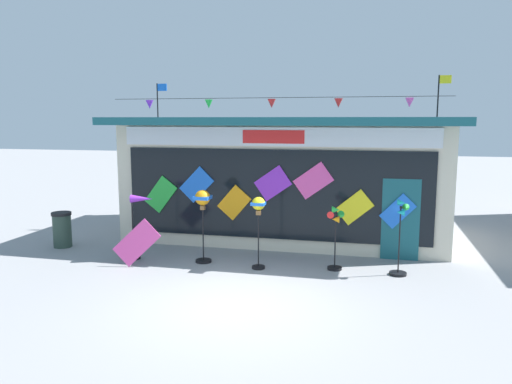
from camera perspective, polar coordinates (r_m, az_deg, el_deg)
The scene contains 9 objects.
ground_plane at distance 9.40m, azimuth -2.16°, elevation -12.89°, with size 80.00×80.00×0.00m, color gray.
kite_shop_building at distance 14.67m, azimuth 3.69°, elevation 1.94°, with size 9.18×5.20×4.61m.
wind_spinner_far_left at distance 12.27m, azimuth -13.39°, elevation -2.41°, with size 0.72×0.33×1.61m.
wind_spinner_left at distance 11.73m, azimuth -6.21°, elevation -1.68°, with size 0.39×0.39×1.76m.
wind_spinner_center_left at distance 11.17m, azimuth 0.29°, elevation -2.52°, with size 0.31×0.31×1.68m.
wind_spinner_center_right at distance 11.29m, azimuth 9.20°, elevation -4.40°, with size 0.38×0.33×1.48m.
wind_spinner_right at distance 11.20m, azimuth 16.35°, elevation -4.45°, with size 0.38×0.38×1.71m.
trash_bin at distance 14.24m, azimuth -21.58°, elevation -4.05°, with size 0.52×0.52×0.95m.
display_kite_on_ground at distance 11.87m, azimuth -13.68°, elevation -5.73°, with size 0.57×0.03×1.04m, color #EA4CA3.
Camera 1 is at (2.35, -8.44, 3.43)m, focal length 34.46 mm.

